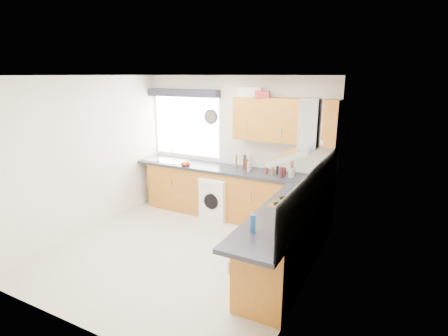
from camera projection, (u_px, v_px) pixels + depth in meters
The scene contains 38 objects.
ground_plane at pixel (182, 252), 5.11m from camera, with size 3.60×3.60×0.00m, color beige.
ceiling at pixel (176, 75), 4.46m from camera, with size 3.60×3.60×0.02m, color white.
wall_back at pixel (236, 146), 6.33m from camera, with size 3.60×0.02×2.50m, color silver.
wall_front at pixel (70, 215), 3.24m from camera, with size 3.60×0.02×2.50m, color silver.
wall_left at pixel (86, 156), 5.59m from camera, with size 0.02×3.60×2.50m, color silver.
wall_right at pixel (310, 189), 3.99m from camera, with size 0.02×3.60×2.50m, color silver.
window at pixel (186, 126), 6.71m from camera, with size 1.40×0.02×1.10m, color white.
window_blind at pixel (183, 93), 6.47m from camera, with size 1.50×0.18×0.14m, color #252431.
splashback at pixel (315, 187), 4.27m from camera, with size 0.01×3.00×0.54m, color white.
base_cab_back at pixel (224, 193), 6.34m from camera, with size 3.00×0.58×0.86m, color #965819.
base_cab_corner at pixel (311, 208), 5.62m from camera, with size 0.60×0.60×0.86m, color #965819.
base_cab_right at pixel (286, 243), 4.46m from camera, with size 0.58×2.10×0.86m, color #965819.
worktop_back at pixel (228, 170), 6.17m from camera, with size 3.60×0.62×0.05m, color black.
worktop_right at pixel (284, 214), 4.22m from camera, with size 0.62×2.42×0.05m, color black.
sink at pixel (167, 158), 6.74m from camera, with size 0.84×0.46×0.10m, color #ABB1B8, non-canonical shape.
oven at pixel (289, 238), 4.60m from camera, with size 0.56×0.58×0.85m, color black.
hob_plate at pixel (291, 203), 4.47m from camera, with size 0.52×0.52×0.01m, color #ABB1B8.
extractor_hood at pixel (303, 138), 4.20m from camera, with size 0.52×0.78×0.66m, color #ABB1B8, non-canonical shape.
upper_cabinets at pixel (285, 120), 5.62m from camera, with size 1.70×0.35×0.70m, color #965819.
washing_machine at pixel (218, 197), 6.28m from camera, with size 0.52×0.50×0.76m, color white.
wall_clock at pixel (210, 117), 6.39m from camera, with size 0.27×0.27×0.04m, color #252431.
casserole at pixel (250, 92), 5.88m from camera, with size 0.39×0.28×0.16m, color white.
storage_box at pixel (263, 94), 5.58m from camera, with size 0.23×0.19×0.10m, color maroon.
utensil_pot at pixel (292, 173), 5.63m from camera, with size 0.10×0.10×0.15m, color gray.
kitchen_roll at pixel (305, 192), 4.58m from camera, with size 0.10×0.10×0.21m, color white.
tomato_cluster at pixel (186, 164), 6.32m from camera, with size 0.15×0.15×0.07m, color #A0220C, non-canonical shape.
jar_0 at pixel (236, 161), 6.15m from camera, with size 0.04×0.04×0.24m, color brown.
jar_1 at pixel (280, 170), 5.79m from camera, with size 0.07×0.07×0.14m, color #A28338.
jar_2 at pixel (278, 170), 5.79m from camera, with size 0.06×0.06×0.14m, color black.
jar_3 at pixel (272, 171), 5.72m from camera, with size 0.05×0.05×0.14m, color brown.
jar_4 at pixel (251, 163), 6.06m from camera, with size 0.06×0.06×0.24m, color #A4998C.
jar_5 at pixel (267, 168), 5.81m from camera, with size 0.05×0.05×0.18m, color maroon.
jar_6 at pixel (247, 165), 6.05m from camera, with size 0.05×0.05×0.18m, color maroon.
jar_7 at pixel (245, 162), 6.12m from camera, with size 0.06×0.06×0.24m, color #33251C.
jar_8 at pixel (284, 171), 5.74m from camera, with size 0.07×0.07×0.12m, color #561E22.
jar_9 at pixel (249, 167), 5.92m from camera, with size 0.05×0.05×0.17m, color #A6988D.
jar_10 at pixel (281, 173), 5.58m from camera, with size 0.07×0.07×0.17m, color #3F161D.
bottle_0 at pixel (253, 223), 3.65m from camera, with size 0.06×0.06×0.19m, color navy.
Camera 1 is at (2.66, -3.82, 2.51)m, focal length 28.00 mm.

